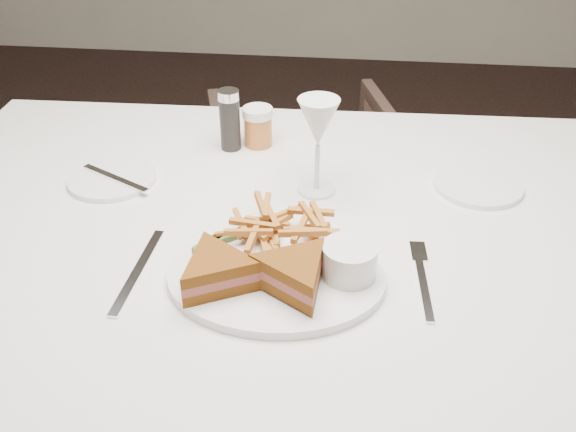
% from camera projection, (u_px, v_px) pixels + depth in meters
% --- Properties ---
extents(ground, '(5.00, 5.00, 0.00)m').
position_uv_depth(ground, '(197.00, 358.00, 1.83)').
color(ground, black).
rests_on(ground, ground).
extents(table, '(1.40, 0.96, 0.75)m').
position_uv_depth(table, '(291.00, 380.00, 1.27)').
color(table, silver).
rests_on(table, ground).
extents(chair_far, '(0.70, 0.67, 0.59)m').
position_uv_depth(chair_far, '(305.00, 180.00, 2.08)').
color(chair_far, '#48342C').
rests_on(chair_far, ground).
extents(table_setting, '(0.83, 0.62, 0.18)m').
position_uv_depth(table_setting, '(281.00, 222.00, 1.00)').
color(table_setting, white).
rests_on(table_setting, table).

